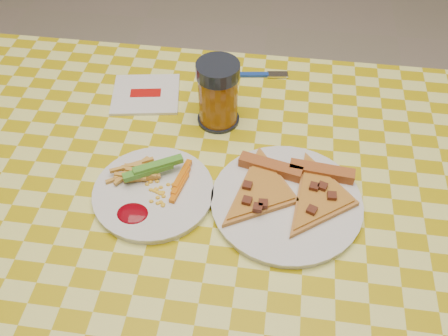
{
  "coord_description": "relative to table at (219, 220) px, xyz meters",
  "views": [
    {
      "loc": [
        0.09,
        -0.56,
        1.45
      ],
      "look_at": [
        0.0,
        0.05,
        0.78
      ],
      "focal_mm": 40.0,
      "sensor_mm": 36.0,
      "label": 1
    }
  ],
  "objects": [
    {
      "name": "table",
      "position": [
        0.0,
        0.0,
        0.0
      ],
      "size": [
        1.28,
        0.88,
        0.76
      ],
      "color": "silver",
      "rests_on": "ground"
    },
    {
      "name": "plate_left",
      "position": [
        -0.11,
        -0.02,
        0.08
      ],
      "size": [
        0.26,
        0.26,
        0.01
      ],
      "primitive_type": "cylinder",
      "rotation": [
        0.0,
        0.0,
        -0.26
      ],
      "color": "silver",
      "rests_on": "table"
    },
    {
      "name": "plate_right",
      "position": [
        0.12,
        -0.0,
        0.08
      ],
      "size": [
        0.32,
        0.32,
        0.01
      ],
      "primitive_type": "cylinder",
      "rotation": [
        0.0,
        0.0,
        -0.27
      ],
      "color": "silver",
      "rests_on": "table"
    },
    {
      "name": "fries_veggies",
      "position": [
        -0.12,
        -0.0,
        0.1
      ],
      "size": [
        0.16,
        0.15,
        0.04
      ],
      "color": "gold",
      "rests_on": "plate_left"
    },
    {
      "name": "pizza_slices",
      "position": [
        0.13,
        0.01,
        0.09
      ],
      "size": [
        0.28,
        0.25,
        0.02
      ],
      "color": "#BE8B3A",
      "rests_on": "plate_right"
    },
    {
      "name": "drink_glass",
      "position": [
        -0.03,
        0.2,
        0.14
      ],
      "size": [
        0.09,
        0.09,
        0.14
      ],
      "color": "black",
      "rests_on": "table"
    },
    {
      "name": "napkin",
      "position": [
        -0.2,
        0.26,
        0.08
      ],
      "size": [
        0.16,
        0.15,
        0.01
      ],
      "rotation": [
        0.0,
        0.0,
        0.17
      ],
      "color": "silver",
      "rests_on": "table"
    },
    {
      "name": "fork",
      "position": [
        0.03,
        0.36,
        0.08
      ],
      "size": [
        0.15,
        0.04,
        0.01
      ],
      "rotation": [
        0.0,
        0.0,
        0.14
      ],
      "color": "navy",
      "rests_on": "table"
    }
  ]
}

